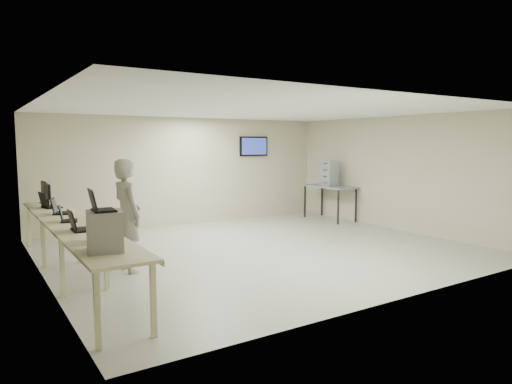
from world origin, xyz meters
TOP-DOWN VIEW (x-y plane):
  - room at (0.03, 0.06)m, footprint 8.01×7.01m
  - workbench at (-3.59, 0.00)m, footprint 0.76×6.00m
  - equipment_box at (-3.65, -2.26)m, footprint 0.47×0.51m
  - laptop_on_box at (-3.70, -2.26)m, footprint 0.30×0.35m
  - laptop_0 at (-3.61, -1.68)m, footprint 0.37×0.41m
  - laptop_1 at (-3.65, -0.83)m, footprint 0.32×0.39m
  - laptop_2 at (-3.66, 0.08)m, footprint 0.34×0.38m
  - laptop_3 at (-3.61, 0.99)m, footprint 0.40×0.43m
  - laptop_4 at (-3.65, 1.89)m, footprint 0.39×0.44m
  - monitor_near at (-3.60, 2.25)m, footprint 0.20×0.44m
  - monitor_far at (-3.60, 2.75)m, footprint 0.20×0.46m
  - soldier at (-2.73, -0.10)m, footprint 0.53×0.74m
  - side_table at (3.60, 1.99)m, footprint 0.74×1.59m
  - storage_bins at (3.58, 1.99)m, footprint 0.34×0.37m

SIDE VIEW (x-z plane):
  - workbench at x=-3.59m, z-range 0.38..1.28m
  - side_table at x=3.60m, z-range 0.41..1.36m
  - soldier at x=-2.73m, z-range 0.00..1.89m
  - laptop_2 at x=-3.66m, z-range 0.84..1.10m
  - laptop_0 at x=-3.61m, z-range 0.83..1.11m
  - laptop_3 at x=-3.61m, z-range 0.83..1.12m
  - laptop_1 at x=-3.65m, z-range 0.83..1.13m
  - laptop_4 at x=-3.65m, z-range 0.82..1.13m
  - equipment_box at x=-3.65m, z-range 0.90..1.36m
  - monitor_near at x=-3.60m, z-range 0.95..1.38m
  - monitor_far at x=-3.60m, z-range 0.95..1.40m
  - storage_bins at x=3.58m, z-range 0.96..1.67m
  - room at x=0.03m, z-range 0.01..2.82m
  - laptop_on_box at x=-3.70m, z-range 1.30..1.56m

